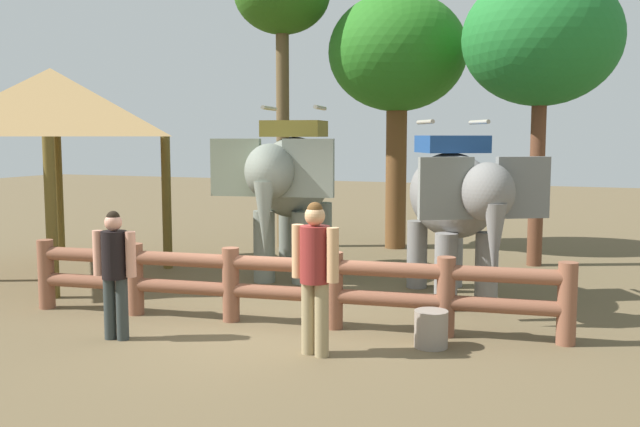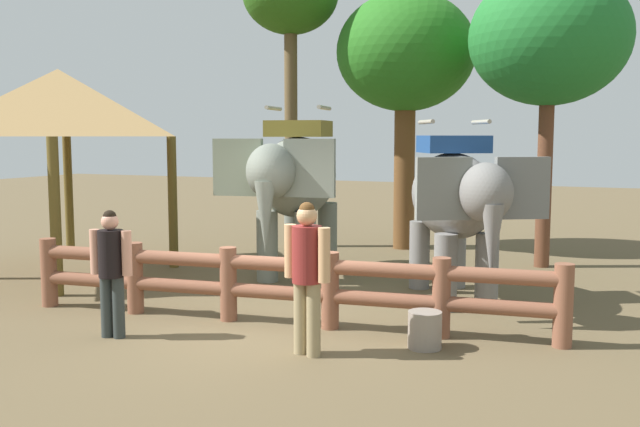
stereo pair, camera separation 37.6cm
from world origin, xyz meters
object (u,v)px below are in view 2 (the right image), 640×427
Objects in this scene: thatched_shelter at (59,105)px; tree_far_right at (290,0)px; elephant_near_left at (295,181)px; tree_back_center at (406,56)px; elephant_center at (456,200)px; feed_bucket at (425,330)px; tourist_woman_in_black at (307,267)px; tourist_man_in_blue at (111,264)px; tree_far_left at (549,39)px; log_fence at (278,282)px.

tree_far_right is (2.62, 4.62, 2.51)m from thatched_shelter.
tree_back_center reaches higher than elephant_near_left.
elephant_center is 0.57× the size of tree_back_center.
elephant_center is 7.22× the size of feed_bucket.
feed_bucket is at bearing -85.70° from elephant_center.
tree_back_center is 0.86× the size of tree_far_right.
tourist_man_in_blue is (-2.63, -0.30, -0.10)m from tourist_woman_in_black.
tree_far_left is 12.59× the size of feed_bucket.
elephant_near_left is 4.74m from tourist_man_in_blue.
tourist_man_in_blue is 3.61× the size of feed_bucket.
thatched_shelter is 0.73× the size of tree_back_center.
elephant_center reaches higher than tourist_man_in_blue.
thatched_shelter is 7.54m from tree_back_center.
tourist_man_in_blue is at bearing -122.16° from tree_far_left.
thatched_shelter is 8.38m from feed_bucket.
tree_far_left is (2.01, 7.07, 3.40)m from tourist_woman_in_black.
log_fence is 2.24m from tourist_man_in_blue.
tree_far_right is at bearing 116.38° from elephant_near_left.
tourist_woman_in_black is at bearing -63.63° from elephant_near_left.
elephant_center is at bearing -65.15° from tree_back_center.
tree_back_center is (-1.20, 8.26, 3.35)m from tourist_woman_in_black.
elephant_center is at bearing 4.40° from thatched_shelter.
elephant_center is 3.64m from tourist_woman_in_black.
elephant_near_left reaches higher than elephant_center.
tourist_woman_in_black is at bearing -24.45° from thatched_shelter.
tree_far_right is at bearing 139.54° from elephant_center.
thatched_shelter is (-5.40, 1.77, 2.59)m from log_fence.
tree_far_left reaches higher than elephant_near_left.
feed_bucket is (4.95, -6.69, -5.46)m from tree_far_right.
tree_back_center is 8.89m from feed_bucket.
elephant_center is at bearing 73.35° from tourist_woman_in_black.
log_fence is 3.65m from elephant_near_left.
elephant_near_left is (-1.22, 3.23, 1.17)m from log_fence.
tree_far_right is (-4.75, 4.05, 4.09)m from elephant_center.
tree_far_left is at bearing 74.16° from tourist_woman_in_black.
thatched_shelter is (-7.36, -0.57, 1.58)m from elephant_center.
elephant_near_left is 0.88× the size of thatched_shelter.
thatched_shelter reaches higher than tourist_man_in_blue.
tree_far_left is at bearing 74.93° from elephant_center.
log_fence is 7.69m from tree_far_left.
tree_far_left is 5.87m from tree_far_right.
tree_far_left is at bearing 57.84° from tourist_man_in_blue.
tourist_man_in_blue is (-1.70, -1.41, 0.36)m from log_fence.
elephant_center is 2.00× the size of tourist_man_in_blue.
tree_far_left is at bearing 26.70° from thatched_shelter.
tree_far_right is 9.95m from feed_bucket.
tree_back_center reaches higher than tree_far_left.
thatched_shelter reaches higher than elephant_near_left.
tourist_woman_in_black is 2.65m from tourist_man_in_blue.
tree_far_right reaches higher than tourist_man_in_blue.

